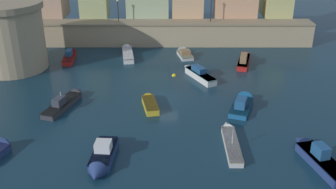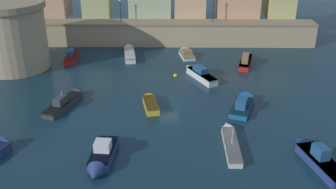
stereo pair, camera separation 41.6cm
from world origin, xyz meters
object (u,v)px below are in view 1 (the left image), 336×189
object	(u,v)px
moored_boat_0	(317,155)
moored_boat_7	(198,73)
moored_boat_4	(231,140)
moored_boat_9	(245,59)
fortress_tower	(11,36)
moored_boat_2	(102,159)
moored_boat_6	(244,103)
moored_boat_10	(150,102)
quay_lamp_1	(212,6)
quay_lamp_0	(119,7)
moored_boat_1	(185,53)
moored_boat_5	(128,52)
moored_boat_3	(67,101)
moored_boat_8	(71,55)
mooring_buoy_0	(175,76)

from	to	relation	value
moored_boat_0	moored_boat_7	world-z (taller)	moored_boat_0
moored_boat_4	moored_boat_9	world-z (taller)	moored_boat_4
fortress_tower	moored_boat_0	xyz separation A→B (m)	(33.08, -21.62, -3.97)
moored_boat_0	moored_boat_7	distance (m)	20.49
moored_boat_9	moored_boat_2	bearing A→B (deg)	161.00
moored_boat_4	moored_boat_7	xyz separation A→B (m)	(-2.00, 15.66, 0.22)
fortress_tower	moored_boat_6	xyz separation A→B (m)	(28.66, -11.33, -4.07)
moored_boat_2	moored_boat_10	distance (m)	11.45
quay_lamp_1	moored_boat_7	bearing A→B (deg)	-101.87
quay_lamp_0	moored_boat_1	distance (m)	12.50
quay_lamp_1	moored_boat_4	bearing A→B (deg)	-91.63
quay_lamp_0	moored_boat_5	bearing A→B (deg)	-71.49
moored_boat_6	moored_boat_5	bearing A→B (deg)	59.89
quay_lamp_0	moored_boat_1	bearing A→B (deg)	-27.67
quay_lamp_1	moored_boat_3	distance (m)	28.16
fortress_tower	moored_boat_8	world-z (taller)	fortress_tower
quay_lamp_1	moored_boat_6	size ratio (longest dim) A/B	0.58
moored_boat_6	moored_boat_10	size ratio (longest dim) A/B	1.27
moored_boat_3	moored_boat_6	bearing A→B (deg)	-73.89
fortress_tower	mooring_buoy_0	world-z (taller)	fortress_tower
quay_lamp_1	moored_boat_1	size ratio (longest dim) A/B	0.75
moored_boat_0	moored_boat_2	distance (m)	18.10
moored_boat_6	mooring_buoy_0	bearing A→B (deg)	60.18
moored_boat_8	mooring_buoy_0	world-z (taller)	moored_boat_8
moored_boat_3	moored_boat_9	world-z (taller)	moored_boat_3
moored_boat_1	moored_boat_6	size ratio (longest dim) A/B	0.77
moored_boat_0	moored_boat_7	xyz separation A→B (m)	(-8.83, 18.49, 0.02)
moored_boat_6	moored_boat_1	bearing A→B (deg)	39.17
quay_lamp_0	moored_boat_7	bearing A→B (deg)	-49.90
moored_boat_1	moored_boat_10	xyz separation A→B (m)	(-4.33, -16.35, 0.04)
quay_lamp_0	moored_boat_3	bearing A→B (deg)	-99.38
quay_lamp_0	moored_boat_6	world-z (taller)	quay_lamp_0
moored_boat_4	moored_boat_8	distance (m)	29.82
moored_boat_4	moored_boat_1	bearing A→B (deg)	8.50
moored_boat_7	moored_boat_10	distance (m)	9.93
moored_boat_2	moored_boat_3	xyz separation A→B (m)	(-5.56, 11.24, -0.11)
quay_lamp_1	moored_boat_10	xyz separation A→B (m)	(-8.56, -21.55, -5.64)
moored_boat_5	moored_boat_9	world-z (taller)	moored_boat_9
quay_lamp_0	quay_lamp_1	distance (m)	14.15
moored_boat_3	moored_boat_4	xyz separation A→B (m)	(16.82, -7.90, -0.08)
moored_boat_4	moored_boat_9	distance (m)	21.26
quay_lamp_0	moored_boat_8	world-z (taller)	quay_lamp_0
quay_lamp_0	moored_boat_3	size ratio (longest dim) A/B	0.46
moored_boat_7	moored_boat_8	bearing A→B (deg)	41.38
quay_lamp_0	moored_boat_4	size ratio (longest dim) A/B	0.46
moored_boat_10	moored_boat_9	bearing A→B (deg)	-55.22
moored_boat_0	moored_boat_5	bearing A→B (deg)	19.98
moored_boat_5	moored_boat_9	distance (m)	16.82
mooring_buoy_0	moored_boat_7	bearing A→B (deg)	-7.81
moored_boat_2	mooring_buoy_0	bearing A→B (deg)	165.73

